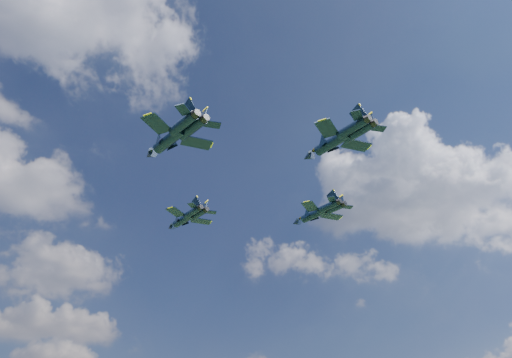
% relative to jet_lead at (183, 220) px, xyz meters
% --- Properties ---
extents(jet_lead, '(10.72, 14.13, 3.34)m').
position_rel_jet_lead_xyz_m(jet_lead, '(0.00, 0.00, 0.00)').
color(jet_lead, black).
extents(jet_left, '(13.33, 17.64, 4.16)m').
position_rel_jet_lead_xyz_m(jet_left, '(-12.41, -21.99, 2.42)').
color(jet_left, black).
extents(jet_right, '(11.22, 14.88, 3.51)m').
position_rel_jet_lead_xyz_m(jet_right, '(23.18, -14.35, 0.93)').
color(jet_right, black).
extents(jet_slot, '(12.21, 16.05, 3.79)m').
position_rel_jet_lead_xyz_m(jet_slot, '(10.61, -36.54, 1.25)').
color(jet_slot, black).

